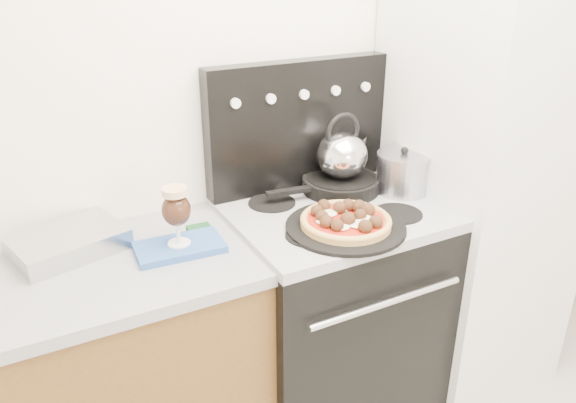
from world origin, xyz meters
TOP-DOWN VIEW (x-y plane):
  - room_shell at (0.00, 0.29)m, footprint 3.52×3.01m
  - countertop at (-1.02, 1.20)m, footprint 1.48×0.63m
  - stove_body at (0.08, 1.18)m, footprint 0.76×0.65m
  - cooktop at (0.08, 1.18)m, footprint 0.76×0.65m
  - backguard at (0.08, 1.45)m, footprint 0.76×0.08m
  - fridge at (0.78, 1.15)m, footprint 0.64×0.68m
  - foil_sheet at (-0.83, 1.34)m, footprint 0.39×0.32m
  - oven_mitt at (-0.51, 1.17)m, footprint 0.29×0.18m
  - beer_glass at (-0.51, 1.17)m, footprint 0.11×0.11m
  - pizza_pan at (0.03, 1.02)m, footprint 0.50×0.50m
  - pizza at (0.03, 1.02)m, footprint 0.38×0.38m
  - skillet at (0.20, 1.31)m, footprint 0.34×0.34m
  - tea_kettle at (0.20, 1.31)m, footprint 0.23×0.23m
  - stock_pot at (0.41, 1.19)m, footprint 0.21×0.21m

SIDE VIEW (x-z plane):
  - stove_body at x=0.08m, z-range 0.00..0.88m
  - countertop at x=-1.02m, z-range 0.86..0.90m
  - cooktop at x=0.08m, z-range 0.88..0.92m
  - oven_mitt at x=-0.51m, z-range 0.90..0.92m
  - pizza_pan at x=0.03m, z-range 0.92..0.93m
  - foil_sheet at x=-0.83m, z-range 0.90..0.97m
  - skillet at x=0.20m, z-range 0.92..0.97m
  - fridge at x=0.78m, z-range 0.00..1.90m
  - pizza at x=0.03m, z-range 0.93..0.98m
  - stock_pot at x=0.41m, z-range 0.92..1.07m
  - beer_glass at x=-0.51m, z-range 0.92..1.13m
  - tea_kettle at x=0.20m, z-range 0.97..1.19m
  - backguard at x=0.08m, z-range 0.92..1.42m
  - room_shell at x=0.00m, z-range -0.01..2.51m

